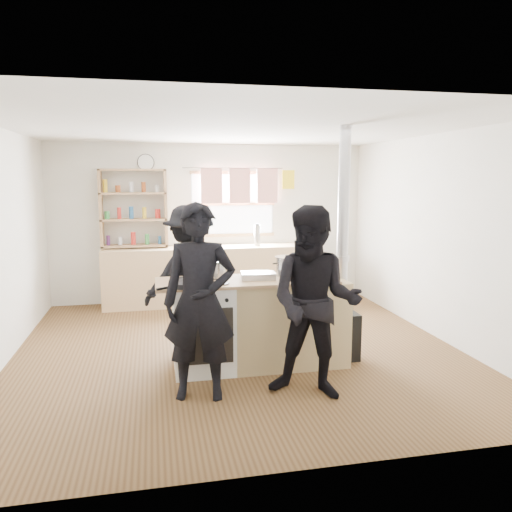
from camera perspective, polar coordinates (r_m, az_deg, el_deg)
name	(u,v)px	position (r m, az deg, el deg)	size (l,w,h in m)	color
ground	(238,349)	(5.90, -2.09, -10.58)	(5.00, 5.00, 0.01)	brown
back_counter	(214,275)	(7.91, -4.82, -2.17)	(3.40, 0.55, 0.90)	#D8B382
shelving_unit	(134,208)	(7.84, -13.80, 5.35)	(1.00, 0.28, 1.20)	tan
thermos	(257,235)	(7.93, 0.13, 2.39)	(0.10, 0.10, 0.33)	silver
cooking_island	(260,322)	(5.27, 0.46, -7.59)	(1.97, 0.64, 0.93)	white
skillet_greens	(187,284)	(4.84, -7.85, -3.14)	(0.46, 0.46, 0.05)	black
roast_tray	(258,275)	(5.16, 0.23, -2.20)	(0.37, 0.28, 0.07)	silver
stockpot_stove	(214,269)	(5.23, -4.83, -1.50)	(0.25, 0.25, 0.20)	#B2B2B5
stockpot_counter	(290,266)	(5.33, 3.92, -1.15)	(0.31, 0.31, 0.23)	#B7B7B9
bread_board	(326,274)	(5.21, 7.97, -2.03)	(0.34, 0.29, 0.12)	tan
flue_heater	(341,300)	(5.51, 9.69, -5.03)	(0.35, 0.35, 2.50)	black
person_near_left	(200,302)	(4.45, -6.47, -5.24)	(0.64, 0.42, 1.76)	black
person_near_right	(315,303)	(4.47, 6.72, -5.36)	(0.84, 0.65, 1.73)	black
person_far	(190,276)	(5.91, -7.61, -2.23)	(1.07, 0.62, 1.66)	black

